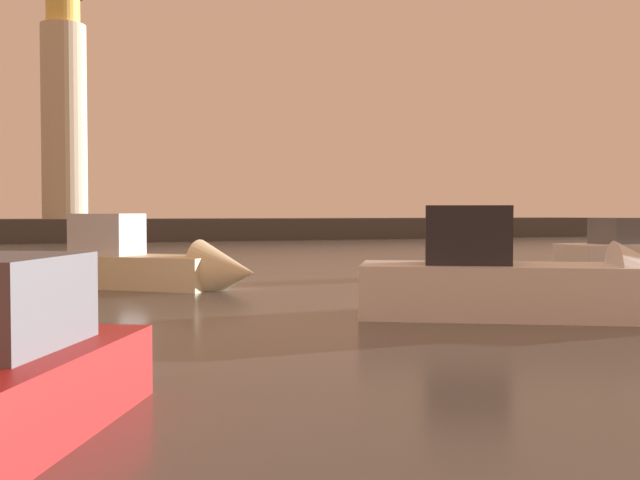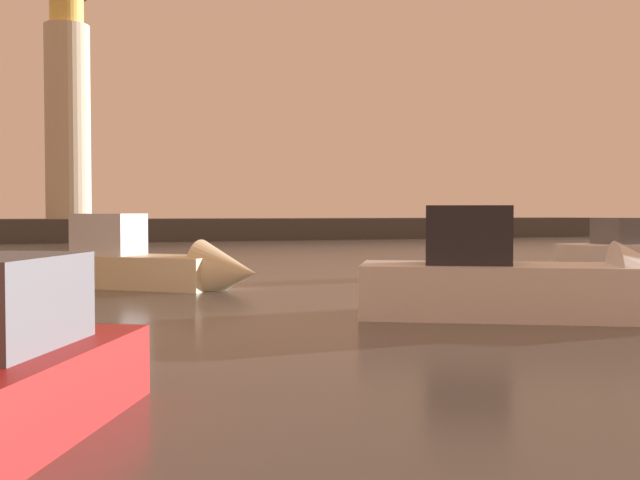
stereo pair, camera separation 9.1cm
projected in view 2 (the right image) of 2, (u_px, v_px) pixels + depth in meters
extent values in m
plane|color=#4C4742|center=(215.00, 267.00, 31.88)|extent=(220.00, 220.00, 0.00)
cube|color=#423F3D|center=(134.00, 230.00, 60.68)|extent=(82.57, 5.94, 1.74)
cylinder|color=beige|center=(68.00, 122.00, 58.77)|extent=(3.35, 3.35, 14.62)
cylinder|color=#F2CC59|center=(67.00, 11.00, 58.47)|extent=(2.51, 2.51, 2.05)
cube|color=#595960|center=(1.00, 302.00, 7.94)|extent=(1.92, 2.29, 0.95)
cube|color=white|center=(496.00, 291.00, 16.60)|extent=(6.07, 4.53, 1.14)
cube|color=#232328|center=(467.00, 235.00, 16.64)|extent=(2.21, 2.05, 1.26)
cube|color=white|center=(627.00, 257.00, 30.10)|extent=(5.35, 2.27, 1.03)
cube|color=#595960|center=(621.00, 231.00, 29.94)|extent=(1.71, 1.65, 1.00)
cube|color=beige|center=(130.00, 271.00, 23.30)|extent=(5.55, 5.10, 0.96)
cone|color=beige|center=(228.00, 272.00, 22.15)|extent=(2.55, 2.56, 1.87)
cube|color=silver|center=(109.00, 234.00, 23.52)|extent=(2.32, 2.27, 1.25)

